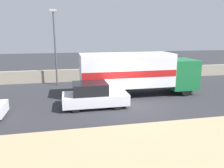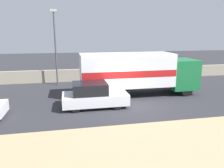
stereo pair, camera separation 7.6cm
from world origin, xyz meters
The scene contains 6 objects.
ground_plane centered at (0.00, 0.00, 0.00)m, with size 80.00×80.00×0.00m, color #2D2D33.
dirt_shoulder_foreground centered at (0.00, -6.27, 0.02)m, with size 60.00×6.18×0.04m.
stone_wall_backdrop centered at (0.00, 7.93, 0.58)m, with size 60.00×0.35×1.17m.
street_lamp centered at (-4.56, 6.78, 3.81)m, with size 0.56×0.28×6.54m.
box_truck centered at (1.41, 2.08, 1.78)m, with size 8.73×2.45×3.14m.
car_hatchback centered at (-2.07, -0.02, 0.76)m, with size 4.07×1.84×1.58m.
Camera 2 is at (-3.54, -13.17, 4.58)m, focal length 35.00 mm.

